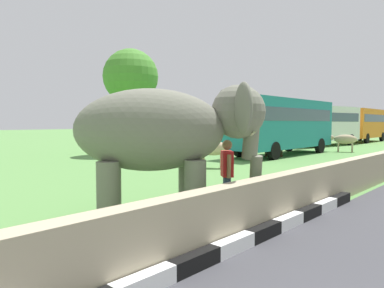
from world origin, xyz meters
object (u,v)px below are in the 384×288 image
elephant (169,132)px  bus_orange (363,123)px  cow_near (211,149)px  bus_teal (283,122)px  bus_white (323,123)px  cow_far (273,142)px  person_handler (227,172)px  cow_mid (345,140)px

elephant → bus_orange: size_ratio=0.45×
bus_orange → cow_near: 28.25m
bus_orange → bus_teal: bearing=-176.5°
elephant → bus_white: bus_white is taller
cow_far → cow_near: bearing=-174.0°
bus_orange → cow_near: bearing=-175.8°
person_handler → bus_orange: 34.82m
bus_white → cow_mid: bearing=-145.1°
elephant → bus_white: 26.93m
bus_teal → person_handler: bearing=-156.2°
elephant → bus_orange: 36.02m
elephant → person_handler: 1.71m
elephant → bus_white: (25.89, 7.41, 0.23)m
elephant → cow_mid: (20.35, 3.56, -0.98)m
elephant → cow_mid: bearing=9.9°
bus_teal → bus_orange: (20.04, 1.24, -0.00)m
elephant → bus_orange: bus_orange is taller
cow_near → bus_white: bearing=7.9°
bus_orange → cow_far: bearing=-176.4°
bus_white → bus_orange: size_ratio=1.02×
cow_far → person_handler: bearing=-154.3°
bus_teal → cow_near: 8.24m
bus_white → cow_near: (-18.69, -2.60, -1.21)m
cow_near → person_handler: bearing=-137.7°
bus_white → cow_near: size_ratio=4.70×
cow_mid → bus_teal: bearing=157.5°
cow_near → bus_teal: bearing=5.8°
elephant → cow_near: bearing=33.8°
person_handler → cow_mid: person_handler is taller
bus_white → elephant: bearing=-164.0°
elephant → cow_near: 8.72m
bus_white → cow_mid: 6.86m
person_handler → cow_near: person_handler is taller
bus_teal → cow_far: bearing=-175.0°
bus_white → cow_near: 18.90m
person_handler → bus_white: 25.81m
cow_near → cow_far: size_ratio=1.05×
bus_teal → bus_white: size_ratio=1.08×
cow_far → bus_teal: bearing=5.0°
person_handler → bus_teal: bus_teal is taller
bus_teal → bus_orange: 20.08m
cow_near → cow_mid: (13.15, -1.26, 0.00)m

